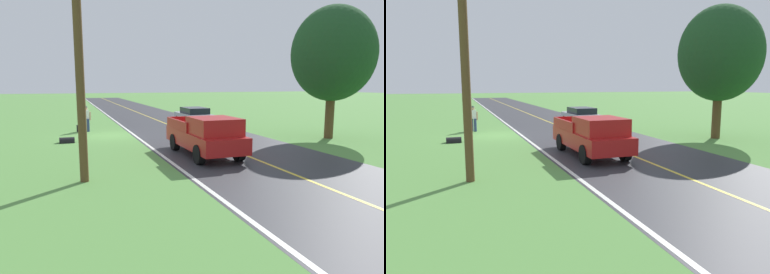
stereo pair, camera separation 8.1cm
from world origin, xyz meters
The scene contains 11 objects.
ground_plane centered at (0.00, 0.00, 0.00)m, with size 200.00×200.00×0.00m, color #568E42.
road_surface centered at (-4.98, 0.00, 0.00)m, with size 7.58×120.00×0.00m, color #333338.
lane_edge_line centered at (-1.37, 0.00, 0.01)m, with size 0.16×117.60×0.00m, color silver.
lane_centre_line centered at (-4.98, 0.00, 0.01)m, with size 0.14×117.60×0.00m, color gold.
hitchhiker_walking centered at (1.38, -2.43, 0.98)m, with size 0.62×0.53×1.75m.
suitcase_carried centered at (1.80, -2.38, 0.23)m, with size 0.20×0.46×0.46m, color black.
pickup_truck_passing centered at (-3.23, 8.00, 0.97)m, with size 2.13×5.42×1.82m.
tree_far_side_near centered at (-12.13, 5.54, 4.94)m, with size 4.77×4.77×7.70m.
sedan_near_oncoming centered at (-6.71, -3.23, 0.75)m, with size 1.96×4.42×1.41m.
utility_pole_roadside centered at (2.18, 10.55, 4.31)m, with size 0.28×0.28×8.62m, color brown.
drainage_culvert centered at (2.68, 2.04, 0.00)m, with size 0.60×0.60×0.80m, color black.
Camera 1 is at (2.67, 22.62, 3.26)m, focal length 33.19 mm.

